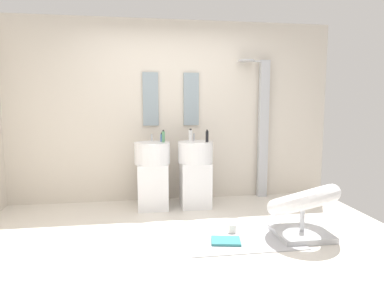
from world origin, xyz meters
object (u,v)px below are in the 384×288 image
(pedestal_sink_left, at_px, (153,173))
(soap_bottle_green, at_px, (163,137))
(lounge_chair, at_px, (303,205))
(soap_bottle_white, at_px, (191,135))
(soap_bottle_blue, at_px, (162,138))
(coffee_mug, at_px, (233,228))
(soap_bottle_black, at_px, (207,136))
(pedestal_sink_right, at_px, (195,172))
(magazine_teal, at_px, (226,241))
(shower_column, at_px, (262,126))

(pedestal_sink_left, xyz_separation_m, soap_bottle_green, (0.15, 0.00, 0.49))
(pedestal_sink_left, distance_m, soap_bottle_green, 0.51)
(pedestal_sink_left, height_order, soap_bottle_green, soap_bottle_green)
(lounge_chair, xyz_separation_m, soap_bottle_white, (-1.01, 1.35, 0.63))
(soap_bottle_blue, height_order, soap_bottle_white, soap_bottle_white)
(coffee_mug, xyz_separation_m, soap_bottle_black, (-0.10, 0.97, 0.92))
(lounge_chair, relative_size, soap_bottle_black, 6.35)
(pedestal_sink_right, bearing_deg, lounge_chair, -51.91)
(magazine_teal, relative_size, coffee_mug, 3.18)
(shower_column, bearing_deg, soap_bottle_black, -156.27)
(soap_bottle_blue, relative_size, soap_bottle_white, 0.73)
(shower_column, distance_m, soap_bottle_green, 1.55)
(shower_column, distance_m, lounge_chair, 1.73)
(soap_bottle_green, height_order, soap_bottle_black, soap_bottle_black)
(lounge_chair, height_order, soap_bottle_black, soap_bottle_black)
(pedestal_sink_left, height_order, pedestal_sink_right, same)
(soap_bottle_blue, xyz_separation_m, soap_bottle_white, (0.40, 0.03, 0.02))
(shower_column, height_order, soap_bottle_black, shower_column)
(lounge_chair, relative_size, magazine_teal, 3.59)
(pedestal_sink_left, bearing_deg, shower_column, 11.69)
(soap_bottle_green, bearing_deg, soap_bottle_blue, 101.51)
(pedestal_sink_left, height_order, soap_bottle_black, soap_bottle_black)
(soap_bottle_green, bearing_deg, soap_bottle_white, 17.13)
(soap_bottle_white, bearing_deg, coffee_mug, -75.44)
(coffee_mug, bearing_deg, soap_bottle_green, 123.53)
(pedestal_sink_right, relative_size, coffee_mug, 10.76)
(soap_bottle_green, bearing_deg, magazine_teal, -66.89)
(pedestal_sink_left, distance_m, magazine_teal, 1.52)
(soap_bottle_black, bearing_deg, pedestal_sink_left, 175.06)
(shower_column, bearing_deg, coffee_mug, -121.02)
(pedestal_sink_left, distance_m, pedestal_sink_right, 0.59)
(shower_column, relative_size, soap_bottle_black, 12.25)
(soap_bottle_green, bearing_deg, soap_bottle_black, -6.41)
(soap_bottle_green, distance_m, soap_bottle_white, 0.40)
(magazine_teal, xyz_separation_m, soap_bottle_green, (-0.54, 1.28, 0.96))
(soap_bottle_black, height_order, soap_bottle_blue, soap_bottle_black)
(shower_column, xyz_separation_m, soap_bottle_green, (-1.51, -0.34, -0.10))
(pedestal_sink_right, xyz_separation_m, coffee_mug, (0.25, -1.03, -0.43))
(soap_bottle_white, bearing_deg, pedestal_sink_left, -167.35)
(pedestal_sink_left, xyz_separation_m, lounge_chair, (1.55, -1.23, -0.14))
(shower_column, height_order, soap_bottle_green, shower_column)
(pedestal_sink_right, distance_m, lounge_chair, 1.56)
(soap_bottle_blue, bearing_deg, soap_bottle_black, -14.08)
(pedestal_sink_right, distance_m, shower_column, 1.27)
(lounge_chair, bearing_deg, magazine_teal, -176.73)
(soap_bottle_white, bearing_deg, lounge_chair, -53.11)
(pedestal_sink_right, relative_size, shower_column, 0.49)
(pedestal_sink_right, bearing_deg, pedestal_sink_left, 180.00)
(magazine_teal, distance_m, soap_bottle_green, 1.68)
(pedestal_sink_left, height_order, soap_bottle_blue, soap_bottle_blue)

